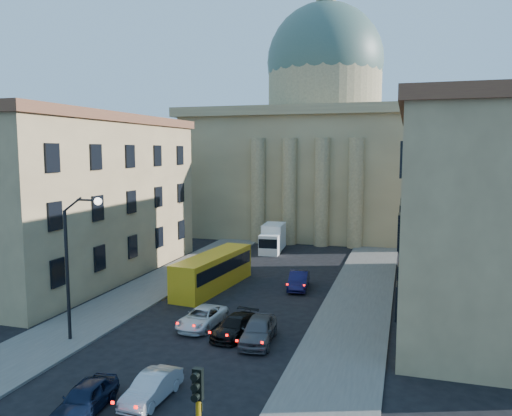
# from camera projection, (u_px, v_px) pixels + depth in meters

# --- Properties ---
(sidewalk_left) EXTENTS (5.00, 60.00, 0.15)m
(sidewalk_left) POSITION_uv_depth(u_px,v_px,m) (140.00, 293.00, 40.04)
(sidewalk_left) COLOR #53514C
(sidewalk_left) RESTS_ON ground
(sidewalk_right) EXTENTS (5.00, 60.00, 0.15)m
(sidewalk_right) POSITION_uv_depth(u_px,v_px,m) (354.00, 313.00, 35.13)
(sidewalk_right) COLOR #53514C
(sidewalk_right) RESTS_ON ground
(church) EXTENTS (68.02, 28.76, 36.60)m
(church) POSITION_uv_depth(u_px,v_px,m) (323.00, 148.00, 71.85)
(church) COLOR #7A6A4B
(church) RESTS_ON ground
(building_left) EXTENTS (11.60, 26.60, 14.70)m
(building_left) POSITION_uv_depth(u_px,v_px,m) (77.00, 195.00, 45.45)
(building_left) COLOR tan
(building_left) RESTS_ON ground
(building_right) EXTENTS (11.60, 26.60, 14.70)m
(building_right) POSITION_uv_depth(u_px,v_px,m) (483.00, 208.00, 35.64)
(building_right) COLOR tan
(building_right) RESTS_ON ground
(street_lamp) EXTENTS (2.62, 0.44, 8.83)m
(street_lamp) POSITION_uv_depth(u_px,v_px,m) (74.00, 256.00, 29.49)
(street_lamp) COLOR black
(street_lamp) RESTS_ON ground
(car_left_near) EXTENTS (1.93, 4.07, 1.35)m
(car_left_near) POSITION_uv_depth(u_px,v_px,m) (85.00, 398.00, 21.91)
(car_left_near) COLOR black
(car_left_near) RESTS_ON ground
(car_right_near) EXTENTS (1.50, 3.86, 1.25)m
(car_right_near) POSITION_uv_depth(u_px,v_px,m) (152.00, 388.00, 22.98)
(car_right_near) COLOR #9FA2A7
(car_right_near) RESTS_ON ground
(car_left_mid) EXTENTS (2.42, 4.64, 1.25)m
(car_left_mid) POSITION_uv_depth(u_px,v_px,m) (202.00, 318.00, 32.63)
(car_left_mid) COLOR silver
(car_left_mid) RESTS_ON ground
(car_right_mid) EXTENTS (2.24, 4.45, 1.24)m
(car_right_mid) POSITION_uv_depth(u_px,v_px,m) (235.00, 326.00, 31.03)
(car_right_mid) COLOR black
(car_right_mid) RESTS_ON ground
(car_right_far) EXTENTS (2.29, 4.69, 1.54)m
(car_right_far) POSITION_uv_depth(u_px,v_px,m) (258.00, 330.00, 29.95)
(car_right_far) COLOR #47474B
(car_right_far) RESTS_ON ground
(car_right_distant) EXTENTS (2.03, 4.54, 1.45)m
(car_right_distant) POSITION_uv_depth(u_px,v_px,m) (299.00, 280.00, 41.59)
(car_right_distant) COLOR black
(car_right_distant) RESTS_ON ground
(city_bus) EXTENTS (3.41, 10.56, 2.92)m
(city_bus) POSITION_uv_depth(u_px,v_px,m) (213.00, 270.00, 41.65)
(city_bus) COLOR gold
(city_bus) RESTS_ON ground
(box_truck) EXTENTS (2.62, 5.75, 3.07)m
(box_truck) POSITION_uv_depth(u_px,v_px,m) (273.00, 239.00, 56.97)
(box_truck) COLOR silver
(box_truck) RESTS_ON ground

